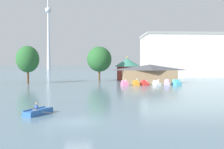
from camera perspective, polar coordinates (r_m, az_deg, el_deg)
name	(u,v)px	position (r m, az deg, el deg)	size (l,w,h in m)	color
ground_plane	(78,122)	(22.79, -7.95, -10.89)	(2000.00, 2000.00, 0.00)	slate
rowboat_with_rower	(38,112)	(26.87, -16.86, -8.33)	(3.86, 3.49, 1.30)	#2D60AD
pedal_boat_pink	(125,83)	(61.07, 2.94, -2.10)	(1.77, 3.14, 1.54)	pink
pedal_boat_orange	(136,83)	(61.91, 5.58, -2.05)	(1.56, 2.92, 1.82)	orange
pedal_boat_red	(144,83)	(62.78, 7.58, -2.00)	(2.12, 3.20, 1.45)	red
pedal_boat_white	(157,83)	(63.65, 10.35, -2.01)	(2.06, 2.73, 1.60)	white
pedal_boat_lavender	(167,83)	(64.51, 12.67, -1.90)	(2.11, 2.91, 1.61)	#B299D8
pedal_boat_cyan	(176,83)	(65.25, 14.81, -1.86)	(2.08, 2.90, 1.75)	#4CB7CC
boathouse	(149,73)	(69.62, 8.71, 0.26)	(16.01, 5.79, 5.25)	#9E7F5B
green_roof_pavilion	(127,68)	(82.72, 3.62, 1.52)	(8.94, 8.94, 8.02)	#993328
shoreline_tree_tall_left	(28,59)	(70.99, -19.08, 3.40)	(6.19, 6.19, 10.38)	brown
shoreline_tree_mid	(99,59)	(76.81, -2.98, 3.59)	(7.68, 7.68, 10.88)	brown
background_building_block	(187,56)	(110.88, 17.13, 4.24)	(38.53, 18.70, 18.26)	silver
distant_broadcast_tower	(48,18)	(293.35, -14.66, 12.67)	(6.71, 6.71, 135.50)	silver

